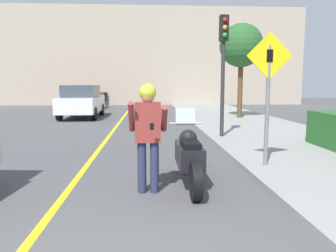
{
  "coord_description": "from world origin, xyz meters",
  "views": [
    {
      "loc": [
        0.71,
        -2.29,
        1.71
      ],
      "look_at": [
        1.06,
        3.37,
        0.99
      ],
      "focal_mm": 35.0,
      "sensor_mm": 36.0,
      "label": 1
    }
  ],
  "objects": [
    {
      "name": "person_biker",
      "position": [
        0.71,
        2.78,
        1.06
      ],
      "size": [
        0.59,
        0.47,
        1.73
      ],
      "color": "#282D4C",
      "rests_on": "ground"
    },
    {
      "name": "parked_car_black",
      "position": [
        -3.59,
        27.14,
        0.86
      ],
      "size": [
        1.88,
        4.2,
        1.68
      ],
      "color": "black",
      "rests_on": "ground"
    },
    {
      "name": "crossing_sign",
      "position": [
        3.05,
        3.99,
        1.68
      ],
      "size": [
        0.91,
        0.08,
        2.61
      ],
      "color": "slate",
      "rests_on": "sidewalk_curb"
    },
    {
      "name": "parked_car_white",
      "position": [
        -2.72,
        14.88,
        0.86
      ],
      "size": [
        1.88,
        4.2,
        1.68
      ],
      "color": "black",
      "rests_on": "ground"
    },
    {
      "name": "road_center_line",
      "position": [
        -0.6,
        6.0,
        0.0
      ],
      "size": [
        0.12,
        36.0,
        0.01
      ],
      "color": "yellow",
      "rests_on": "ground"
    },
    {
      "name": "traffic_light",
      "position": [
        3.01,
        7.7,
        2.66
      ],
      "size": [
        0.26,
        0.3,
        3.67
      ],
      "color": "#2D2D30",
      "rests_on": "sidewalk_curb"
    },
    {
      "name": "parked_car_red",
      "position": [
        -3.61,
        21.15,
        0.86
      ],
      "size": [
        1.88,
        4.2,
        1.68
      ],
      "color": "black",
      "rests_on": "ground"
    },
    {
      "name": "street_tree",
      "position": [
        5.18,
        13.45,
        3.54
      ],
      "size": [
        2.07,
        2.07,
        4.5
      ],
      "color": "brown",
      "rests_on": "sidewalk_curb"
    },
    {
      "name": "building_backdrop",
      "position": [
        0.0,
        26.0,
        4.08
      ],
      "size": [
        28.0,
        1.2,
        8.15
      ],
      "color": "#B2A38E",
      "rests_on": "ground"
    },
    {
      "name": "motorcycle",
      "position": [
        1.41,
        3.18,
        0.49
      ],
      "size": [
        0.62,
        2.18,
        1.27
      ],
      "color": "black",
      "rests_on": "ground"
    }
  ]
}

